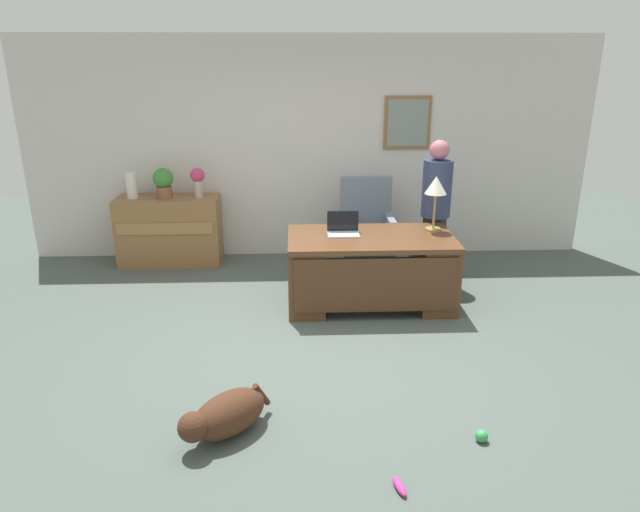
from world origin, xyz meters
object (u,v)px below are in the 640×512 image
object	(u,v)px
vase_with_flowers	(198,179)
laptop	(343,229)
desk_lamp	(436,189)
dog_lying	(225,415)
dog_toy_bone	(399,486)
person_standing	(435,211)
vase_empty	(132,185)
desk	(370,268)
potted_plant	(163,182)
dog_toy_ball	(482,436)
credenza	(170,231)
armchair	(367,231)

from	to	relation	value
vase_with_flowers	laptop	bearing A→B (deg)	-36.83
laptop	desk_lamp	distance (m)	1.02
dog_lying	dog_toy_bone	bearing A→B (deg)	-27.53
dog_lying	dog_toy_bone	world-z (taller)	dog_lying
person_standing	vase_empty	distance (m)	3.58
desk	desk_lamp	xyz separation A→B (m)	(0.67, 0.20, 0.78)
desk_lamp	potted_plant	size ratio (longest dim) A/B	1.58
person_standing	vase_empty	size ratio (longest dim) A/B	5.14
laptop	dog_toy_ball	xyz separation A→B (m)	(0.75, -2.39, -0.75)
dog_lying	vase_empty	size ratio (longest dim) A/B	2.00
credenza	laptop	xyz separation A→B (m)	(2.04, -1.23, 0.37)
person_standing	dog_lying	distance (m)	3.49
person_standing	dog_toy_bone	bearing A→B (deg)	-105.74
potted_plant	armchair	bearing A→B (deg)	-8.01
desk_lamp	vase_empty	xyz separation A→B (m)	(-3.38, 1.15, -0.19)
desk	vase_empty	size ratio (longest dim) A/B	5.36
dog_lying	desk_lamp	size ratio (longest dim) A/B	1.10
armchair	vase_with_flowers	bearing A→B (deg)	170.39
laptop	dog_toy_bone	xyz separation A→B (m)	(0.12, -2.82, -0.76)
desk	credenza	xyz separation A→B (m)	(-2.31, 1.35, 0.02)
potted_plant	dog_toy_ball	bearing A→B (deg)	-52.20
vase_with_flowers	vase_empty	world-z (taller)	vase_with_flowers
laptop	vase_empty	world-z (taller)	vase_empty
dog_lying	laptop	xyz separation A→B (m)	(0.97, 2.25, 0.63)
credenza	armchair	distance (m)	2.41
credenza	person_standing	world-z (taller)	person_standing
desk	potted_plant	xyz separation A→B (m)	(-2.33, 1.35, 0.63)
armchair	dog_toy_bone	distance (m)	3.75
person_standing	laptop	distance (m)	1.18
armchair	desk_lamp	distance (m)	1.22
vase_with_flowers	dog_toy_ball	bearing A→B (deg)	-56.47
vase_empty	dog_toy_ball	bearing A→B (deg)	-48.65
laptop	potted_plant	xyz separation A→B (m)	(-2.06, 1.23, 0.24)
vase_with_flowers	vase_empty	size ratio (longest dim) A/B	1.14
person_standing	vase_empty	xyz separation A→B (m)	(-3.50, 0.73, 0.16)
laptop	desk	bearing A→B (deg)	-22.97
dog_toy_ball	laptop	bearing A→B (deg)	107.52
dog_lying	desk_lamp	bearing A→B (deg)	50.52
laptop	dog_toy_bone	bearing A→B (deg)	-87.46
person_standing	laptop	world-z (taller)	person_standing
laptop	dog_toy_ball	bearing A→B (deg)	-72.48
vase_empty	dog_toy_ball	size ratio (longest dim) A/B	3.62
credenza	desk_lamp	bearing A→B (deg)	-21.10
armchair	dog_lying	xyz separation A→B (m)	(-1.33, -3.14, -0.33)
person_standing	dog_toy_bone	xyz separation A→B (m)	(-0.94, -3.33, -0.80)
desk	dog_lying	world-z (taller)	desk
vase_with_flowers	credenza	bearing A→B (deg)	-179.81
dog_toy_bone	person_standing	bearing A→B (deg)	74.26
potted_plant	vase_empty	bearing A→B (deg)	180.00
desk_lamp	vase_empty	bearing A→B (deg)	161.19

